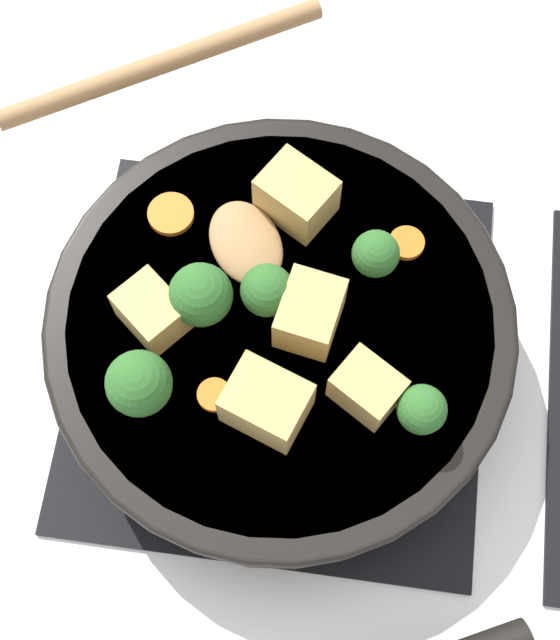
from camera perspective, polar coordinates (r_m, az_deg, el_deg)
The scene contains 17 objects.
ground_plane at distance 0.68m, azimuth 0.00°, elevation -2.50°, with size 2.40×2.40×0.00m, color white.
front_burner_grate at distance 0.67m, azimuth 0.00°, elevation -2.17°, with size 0.31×0.31×0.03m.
skillet_pan at distance 0.63m, azimuth 0.06°, elevation -0.98°, with size 0.43×0.35×0.06m.
wooden_spoon at distance 0.67m, azimuth -5.46°, elevation 11.82°, with size 0.25×0.24×0.02m.
tofu_cube_center_large at distance 0.57m, azimuth -0.97°, elevation -5.33°, with size 0.05×0.04×0.04m, color tan.
tofu_cube_near_handle at distance 0.58m, azimuth 1.86°, elevation -0.04°, with size 0.05×0.04×0.04m, color tan.
tofu_cube_east_chunk at distance 0.62m, azimuth 0.92°, elevation 7.98°, with size 0.05×0.04×0.04m, color tan.
tofu_cube_west_chunk at distance 0.57m, azimuth 5.60°, elevation -4.37°, with size 0.04×0.03×0.03m, color tan.
tofu_cube_back_piece at distance 0.59m, azimuth -8.22°, elevation 0.52°, with size 0.04×0.03×0.03m, color tan.
broccoli_floret_near_spoon at distance 0.57m, azimuth 9.06°, elevation -5.70°, with size 0.03×0.03×0.04m.
broccoli_floret_center_top at distance 0.59m, azimuth -0.83°, elevation 1.89°, with size 0.04×0.04×0.04m.
broccoli_floret_east_rim at distance 0.60m, azimuth 6.14°, elevation 4.20°, with size 0.03×0.03×0.04m.
broccoli_floret_west_rim at distance 0.59m, azimuth -5.03°, elevation 1.95°, with size 0.04×0.04×0.05m.
broccoli_floret_north_edge at distance 0.57m, azimuth -9.01°, elevation -4.04°, with size 0.04×0.04×0.05m.
carrot_slice_orange_thin at distance 0.59m, azimuth -4.23°, elevation -4.80°, with size 0.02×0.02×0.01m, color orange.
carrot_slice_near_center at distance 0.64m, azimuth -7.00°, elevation 6.74°, with size 0.03×0.03×0.01m, color orange.
carrot_slice_edge_slice at distance 0.63m, azimuth 8.10°, elevation 4.90°, with size 0.02×0.02×0.01m, color orange.
Camera 1 is at (0.21, 0.03, 0.65)m, focal length 50.00 mm.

